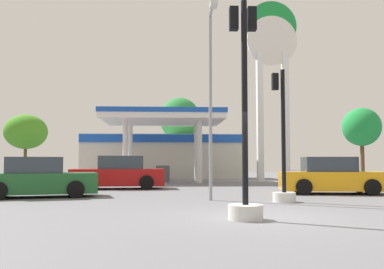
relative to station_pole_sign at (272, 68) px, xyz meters
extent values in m
plane|color=slate|center=(-4.80, -18.36, -7.86)|extent=(90.00, 90.00, 0.00)
cube|color=beige|center=(-7.55, 5.73, -6.13)|extent=(12.65, 5.05, 3.47)
cube|color=#194CB2|center=(-7.55, 3.15, -4.74)|extent=(12.65, 0.12, 0.60)
cube|color=white|center=(-7.55, -0.19, -3.68)|extent=(7.85, 6.18, 0.35)
cube|color=#194CB2|center=(-7.55, -0.19, -3.35)|extent=(7.95, 6.28, 0.30)
cylinder|color=silver|center=(-9.90, -1.89, -5.86)|extent=(0.32, 0.32, 4.01)
cylinder|color=silver|center=(-5.19, -1.89, -5.86)|extent=(0.32, 0.32, 4.01)
cylinder|color=silver|center=(-9.90, 1.51, -5.86)|extent=(0.32, 0.32, 4.01)
cylinder|color=silver|center=(-5.19, 1.51, -5.86)|extent=(0.32, 0.32, 4.01)
cube|color=#4C4C51|center=(-7.55, -0.19, -7.31)|extent=(0.90, 0.60, 1.10)
cube|color=white|center=(-0.90, -0.01, -3.36)|extent=(0.40, 0.56, 9.00)
cube|color=white|center=(0.90, -0.01, -3.36)|extent=(0.40, 0.56, 9.00)
cylinder|color=white|center=(0.00, -0.01, 1.92)|extent=(3.50, 0.22, 3.50)
cylinder|color=#198C38|center=(0.00, 0.01, 2.97)|extent=(3.50, 0.22, 3.50)
cube|color=white|center=(0.00, 0.05, 2.45)|extent=(3.22, 0.08, 0.63)
cylinder|color=black|center=(-11.02, -8.33, -7.51)|extent=(0.71, 0.30, 0.70)
cylinder|color=black|center=(-11.17, -6.46, -7.51)|extent=(0.71, 0.30, 0.70)
cylinder|color=black|center=(-8.20, -8.09, -7.51)|extent=(0.71, 0.30, 0.70)
cylinder|color=black|center=(-8.35, -6.23, -7.51)|extent=(0.71, 0.30, 0.70)
cube|color=#A51111|center=(-9.68, -7.28, -7.29)|extent=(4.71, 2.29, 0.83)
cube|color=#2D3842|center=(-9.52, -7.26, -6.57)|extent=(2.31, 1.87, 0.70)
cube|color=black|center=(-11.91, -7.47, -7.41)|extent=(0.28, 1.82, 0.26)
cylinder|color=black|center=(-0.30, -6.97, -7.56)|extent=(0.64, 0.33, 0.61)
cylinder|color=black|center=(0.04, -5.38, -7.56)|extent=(0.64, 0.33, 0.61)
cylinder|color=black|center=(2.12, -7.49, -7.56)|extent=(0.64, 0.33, 0.61)
cylinder|color=black|center=(2.45, -5.89, -7.56)|extent=(0.64, 0.33, 0.61)
cube|color=navy|center=(1.08, -6.43, -7.36)|extent=(4.25, 2.46, 0.72)
cube|color=#2D3842|center=(1.22, -6.46, -6.73)|extent=(2.16, 1.84, 0.61)
cube|color=black|center=(-0.84, -6.03, -7.46)|extent=(0.44, 1.58, 0.23)
cylinder|color=black|center=(1.22, -10.44, -7.53)|extent=(0.68, 0.31, 0.66)
cylinder|color=black|center=(0.98, -12.18, -7.53)|extent=(0.68, 0.31, 0.66)
cylinder|color=black|center=(-1.42, -10.07, -7.53)|extent=(0.68, 0.31, 0.66)
cylinder|color=black|center=(-1.67, -11.82, -7.53)|extent=(0.68, 0.31, 0.66)
cube|color=orange|center=(-0.22, -11.13, -7.32)|extent=(4.51, 2.38, 0.78)
cube|color=#2D3842|center=(-0.38, -11.11, -6.64)|extent=(2.25, 1.86, 0.66)
cube|color=black|center=(1.87, -11.42, -7.43)|extent=(0.36, 1.71, 0.25)
cylinder|color=black|center=(-10.99, -11.10, -7.54)|extent=(0.68, 0.38, 0.65)
cylinder|color=black|center=(-10.55, -12.78, -7.54)|extent=(0.68, 0.38, 0.65)
cylinder|color=black|center=(-13.53, -11.77, -7.54)|extent=(0.68, 0.38, 0.65)
cube|color=#1E5928|center=(-12.04, -12.27, -7.33)|extent=(4.55, 2.80, 0.77)
cube|color=#2D3842|center=(-12.19, -12.31, -6.66)|extent=(2.35, 2.04, 0.65)
cube|color=black|center=(-10.03, -11.74, -7.44)|extent=(0.55, 1.66, 0.24)
cylinder|color=silver|center=(-3.25, -14.66, -7.70)|extent=(0.77, 0.77, 0.32)
cylinder|color=black|center=(-3.25, -14.66, -5.46)|extent=(0.14, 0.14, 4.16)
cube|color=black|center=(-3.47, -14.50, -3.77)|extent=(0.21, 0.20, 0.57)
sphere|color=red|center=(-3.47, -14.38, -3.59)|extent=(0.15, 0.15, 0.15)
sphere|color=#D89E0C|center=(-3.47, -14.38, -3.77)|extent=(0.15, 0.15, 0.15)
sphere|color=green|center=(-3.47, -14.38, -3.95)|extent=(0.15, 0.15, 0.15)
cylinder|color=silver|center=(-5.32, -18.94, -7.69)|extent=(0.81, 0.81, 0.35)
cylinder|color=black|center=(-5.32, -18.94, -5.10)|extent=(0.14, 0.14, 4.82)
cube|color=black|center=(-5.54, -18.78, -3.07)|extent=(0.21, 0.20, 0.57)
sphere|color=red|center=(-5.54, -18.66, -2.89)|extent=(0.15, 0.15, 0.15)
sphere|color=#D89E0C|center=(-5.54, -18.66, -3.07)|extent=(0.15, 0.15, 0.15)
sphere|color=green|center=(-5.54, -18.66, -3.25)|extent=(0.15, 0.15, 0.15)
cube|color=black|center=(-5.10, -18.78, -3.07)|extent=(0.21, 0.20, 0.57)
sphere|color=red|center=(-5.10, -18.66, -2.89)|extent=(0.15, 0.15, 0.15)
sphere|color=#D89E0C|center=(-5.10, -18.66, -3.07)|extent=(0.15, 0.15, 0.15)
sphere|color=green|center=(-5.10, -18.66, -3.25)|extent=(0.15, 0.15, 0.15)
cylinder|color=brown|center=(-20.10, 10.13, -6.55)|extent=(0.28, 0.28, 2.63)
ellipsoid|color=#428822|center=(-20.10, 10.13, -3.80)|extent=(3.81, 3.81, 3.12)
cylinder|color=brown|center=(-6.23, 8.29, -5.96)|extent=(0.30, 0.30, 3.81)
ellipsoid|color=#2B813B|center=(-6.23, 8.29, -2.73)|extent=(3.54, 3.54, 3.69)
cylinder|color=brown|center=(10.32, 8.78, -6.24)|extent=(0.36, 0.36, 3.24)
ellipsoid|color=#1F883C|center=(10.32, 8.78, -3.34)|extent=(3.43, 3.43, 3.47)
cylinder|color=gray|center=(-5.64, -13.91, -4.52)|extent=(0.12, 0.12, 6.68)
cylinder|color=gray|center=(-5.64, -14.51, -1.28)|extent=(0.09, 1.20, 0.09)
cube|color=beige|center=(-5.64, -15.11, -1.33)|extent=(0.24, 0.44, 0.16)
camera|label=1|loc=(-7.06, -28.73, -6.53)|focal=39.66mm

